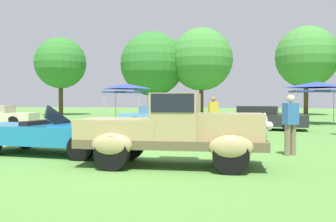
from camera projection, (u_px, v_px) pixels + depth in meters
ground_plane at (147, 162)px, 8.82m from camera, size 120.00×120.00×0.00m
feature_pickup_truck at (173, 129)px, 8.31m from camera, size 4.41×1.90×1.70m
neighbor_convertible at (54, 134)px, 10.16m from camera, size 4.75×2.14×1.40m
show_car_skyblue at (162, 117)px, 19.52m from camera, size 4.59×1.77×1.22m
show_car_charcoal at (261, 118)px, 18.54m from camera, size 4.74×2.31×1.22m
spectator_near_truck at (290, 123)px, 9.93m from camera, size 0.47×0.43×1.69m
spectator_by_row at (213, 114)px, 15.45m from camera, size 0.46×0.38×1.69m
canopy_tent_left_field at (126, 88)px, 25.68m from camera, size 2.74×2.74×2.71m
canopy_tent_center_field at (317, 86)px, 22.92m from camera, size 3.08×3.08×2.71m
treeline_far_left at (61, 63)px, 36.32m from camera, size 5.18×5.18×7.89m
treeline_mid_left at (152, 64)px, 37.33m from camera, size 6.68×6.68×8.62m
treeline_center at (201, 59)px, 36.59m from camera, size 6.39×6.39×8.88m
treeline_mid_right at (306, 57)px, 36.22m from camera, size 6.22×6.22×8.98m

